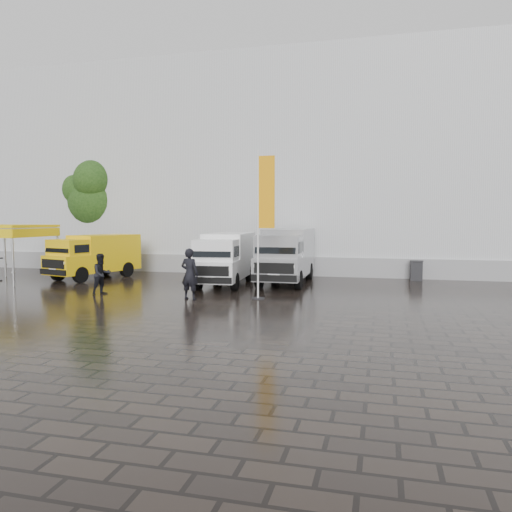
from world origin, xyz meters
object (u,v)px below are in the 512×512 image
(van_silver, at_px, (286,256))
(flagpole, at_px, (263,215))
(person_tent, at_px, (102,274))
(person_front, at_px, (190,274))
(van_yellow, at_px, (94,257))
(van_white, at_px, (226,259))
(canopy_tent, at_px, (7,228))
(wheelie_bin, at_px, (416,270))

(van_silver, height_order, flagpole, flagpole)
(van_silver, height_order, person_tent, van_silver)
(flagpole, relative_size, person_front, 2.89)
(van_yellow, xyz_separation_m, van_white, (7.13, -0.64, 0.07))
(van_white, xyz_separation_m, canopy_tent, (-10.51, -1.35, 1.38))
(canopy_tent, xyz_separation_m, wheelie_bin, (19.02, 5.20, -2.06))
(canopy_tent, bearing_deg, van_yellow, 30.51)
(wheelie_bin, relative_size, person_tent, 0.60)
(van_white, distance_m, person_front, 4.26)
(van_silver, bearing_deg, person_front, -116.47)
(flagpole, bearing_deg, canopy_tent, 170.70)
(wheelie_bin, height_order, person_tent, person_tent)
(person_tent, bearing_deg, flagpole, -59.57)
(van_silver, bearing_deg, flagpole, -90.85)
(van_yellow, height_order, person_tent, van_yellow)
(van_silver, relative_size, flagpole, 1.05)
(van_white, relative_size, wheelie_bin, 5.47)
(person_front, bearing_deg, van_silver, -108.57)
(van_yellow, distance_m, person_tent, 5.64)
(flagpole, bearing_deg, van_silver, 90.13)
(canopy_tent, bearing_deg, van_white, 7.34)
(van_white, xyz_separation_m, person_tent, (-3.89, -3.96, -0.35))
(van_yellow, height_order, wheelie_bin, van_yellow)
(van_white, relative_size, canopy_tent, 1.60)
(canopy_tent, xyz_separation_m, flagpole, (13.08, -2.14, 0.58))
(van_white, distance_m, person_tent, 5.56)
(canopy_tent, relative_size, person_front, 1.75)
(flagpole, xyz_separation_m, wheelie_bin, (5.93, 7.34, -2.63))
(van_silver, bearing_deg, van_yellow, -177.63)
(wheelie_bin, bearing_deg, van_yellow, -169.35)
(van_yellow, relative_size, van_silver, 0.81)
(van_silver, xyz_separation_m, person_tent, (-6.45, -5.17, -0.45))
(van_silver, distance_m, person_front, 6.06)
(wheelie_bin, bearing_deg, van_white, -156.61)
(wheelie_bin, height_order, person_front, person_front)
(flagpole, distance_m, person_tent, 6.88)
(van_yellow, bearing_deg, person_front, -17.72)
(canopy_tent, xyz_separation_m, person_front, (10.47, -2.90, -1.59))
(van_white, bearing_deg, van_silver, 20.56)
(van_silver, bearing_deg, canopy_tent, -169.89)
(wheelie_bin, relative_size, person_front, 0.51)
(van_silver, relative_size, person_front, 3.04)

